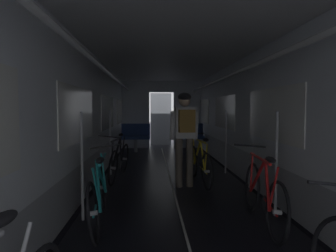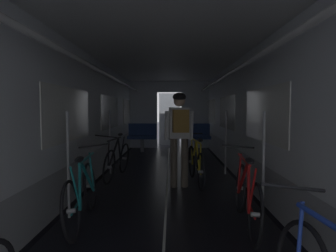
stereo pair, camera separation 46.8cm
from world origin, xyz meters
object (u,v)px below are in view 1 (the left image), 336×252
object	(u,v)px
bench_seat_far_right	(189,135)
bench_seat_far_left	(136,135)
bicycle_red	(263,194)
bicycle_black	(119,161)
person_cyclist_aisle	(185,129)
bicycle_teal	(98,195)
bicycle_yellow_in_aisle	(200,163)

from	to	relation	value
bench_seat_far_right	bench_seat_far_left	bearing A→B (deg)	180.00
bicycle_red	bicycle_black	size ratio (longest dim) A/B	1.00
bicycle_black	person_cyclist_aisle	xyz separation A→B (m)	(1.26, -0.67, 0.69)
bench_seat_far_left	bench_seat_far_right	distance (m)	1.80
bicycle_teal	person_cyclist_aisle	size ratio (longest dim) A/B	0.98
bicycle_black	bicycle_teal	bearing A→B (deg)	-89.96
bicycle_teal	bicycle_black	world-z (taller)	bicycle_teal
bench_seat_far_right	person_cyclist_aisle	xyz separation A→B (m)	(-0.67, -4.46, 0.50)
bicycle_black	person_cyclist_aisle	distance (m)	1.59
bench_seat_far_right	bicycle_red	xyz separation A→B (m)	(0.09, -6.24, -0.18)
bicycle_red	person_cyclist_aisle	xyz separation A→B (m)	(-0.77, 1.78, 0.69)
bench_seat_far_right	person_cyclist_aisle	distance (m)	4.54
bench_seat_far_right	bicycle_yellow_in_aisle	bearing A→B (deg)	-94.77
bicycle_black	bench_seat_far_right	bearing A→B (deg)	62.98
bench_seat_far_right	bicycle_teal	world-z (taller)	same
bench_seat_far_right	person_cyclist_aisle	bearing A→B (deg)	-98.58
bench_seat_far_left	bicycle_teal	size ratio (longest dim) A/B	0.58
person_cyclist_aisle	bench_seat_far_left	bearing A→B (deg)	104.17
bench_seat_far_left	bicycle_teal	bearing A→B (deg)	-91.25
bench_seat_far_left	bicycle_yellow_in_aisle	world-z (taller)	bench_seat_far_left
bench_seat_far_left	bicycle_black	size ratio (longest dim) A/B	0.58
bench_seat_far_left	bicycle_teal	xyz separation A→B (m)	(-0.13, -6.15, -0.19)
bicycle_red	bicycle_teal	world-z (taller)	bicycle_teal
bicycle_teal	bicycle_red	bearing A→B (deg)	-2.44
bicycle_teal	bicycle_black	bearing A→B (deg)	90.04
bicycle_black	bicycle_yellow_in_aisle	size ratio (longest dim) A/B	1.00
bicycle_teal	person_cyclist_aisle	bearing A→B (deg)	53.29
person_cyclist_aisle	bicycle_teal	bearing A→B (deg)	-126.71
bicycle_teal	bicycle_yellow_in_aisle	distance (m)	2.52
bicycle_teal	bicycle_yellow_in_aisle	world-z (taller)	bicycle_teal
bench_seat_far_right	bicycle_black	xyz separation A→B (m)	(-1.94, -3.80, -0.19)
bench_seat_far_left	bench_seat_far_right	xyz separation A→B (m)	(1.80, 0.00, 0.00)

